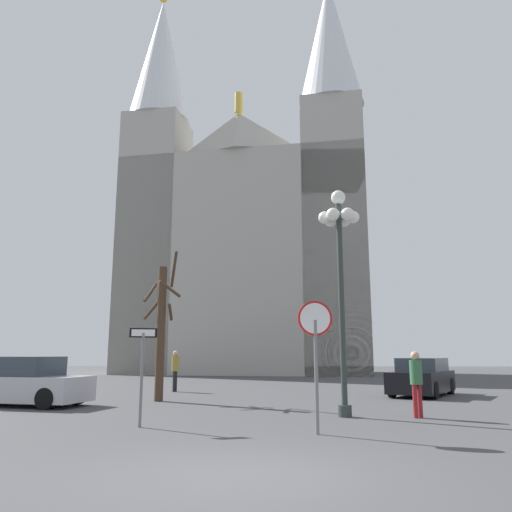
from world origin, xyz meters
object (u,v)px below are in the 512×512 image
Objects in this scene: one_way_arrow_sign at (142,364)px; street_lamp at (340,251)px; parked_car_near_black at (422,378)px; pedestrian_standing at (175,367)px; bare_tree at (161,327)px; stop_sign at (316,340)px; parked_car_far_silver at (25,383)px; pedestrian_walking at (416,377)px; cathedral at (247,234)px.

street_lamp reaches higher than one_way_arrow_sign.
parked_car_near_black is 10.38m from pedestrian_standing.
one_way_arrow_sign is 0.36× the size of street_lamp.
bare_tree is 1.20× the size of parked_car_near_black.
parked_car_far_silver is at bearing 149.31° from stop_sign.
one_way_arrow_sign is 0.50× the size of parked_car_near_black.
one_way_arrow_sign is 1.26× the size of pedestrian_standing.
stop_sign is at bearing -134.52° from pedestrian_walking.
street_lamp is 7.52m from bare_tree.
street_lamp is 11.21m from pedestrian_standing.
stop_sign is at bearing -11.93° from one_way_arrow_sign.
street_lamp is 1.45× the size of parked_car_far_silver.
parked_car_near_black is 1.04× the size of parked_car_far_silver.
bare_tree is (-1.07, 6.30, 1.17)m from one_way_arrow_sign.
stop_sign is 1.56× the size of pedestrian_standing.
cathedral is 29.99m from street_lamp.
street_lamp is at bearing -80.98° from cathedral.
pedestrian_standing is at bearing 171.09° from parked_car_near_black.
street_lamp reaches higher than pedestrian_walking.
parked_car_far_silver is (-5.01, 4.49, -0.68)m from one_way_arrow_sign.
street_lamp reaches higher than bare_tree.
pedestrian_walking is at bearing 16.63° from one_way_arrow_sign.
one_way_arrow_sign is at bearing -90.62° from cathedral.
street_lamp is (4.56, -28.72, -7.34)m from cathedral.
one_way_arrow_sign is 6.14m from street_lamp.
bare_tree is 3.02× the size of pedestrian_standing.
pedestrian_standing is (-0.36, 4.44, -1.49)m from bare_tree.
cathedral is at bearing 89.38° from one_way_arrow_sign.
parked_car_near_black is (8.81, 9.14, -0.71)m from one_way_arrow_sign.
street_lamp is at bearing -13.40° from parked_car_far_silver.
bare_tree is at bearing 99.68° from one_way_arrow_sign.
parked_car_far_silver reaches higher than parked_car_near_black.
stop_sign is (3.62, -31.68, -9.86)m from cathedral.
cathedral is 19.78× the size of pedestrian_standing.
bare_tree is at bearing -164.02° from parked_car_near_black.
pedestrian_walking is (11.78, -2.47, 0.31)m from parked_car_far_silver.
pedestrian_walking is at bearing -77.42° from cathedral.
pedestrian_walking is (-2.05, -7.11, 0.34)m from parked_car_near_black.
parked_car_far_silver is (-8.97, 5.32, -1.21)m from stop_sign.
one_way_arrow_sign reaches higher than pedestrian_walking.
parked_car_near_black is at bearing -8.91° from pedestrian_standing.
stop_sign is at bearing -83.47° from cathedral.
stop_sign is at bearing -115.98° from parked_car_near_black.
cathedral is 6.56× the size of bare_tree.
one_way_arrow_sign is 7.07m from pedestrian_walking.
one_way_arrow_sign is at bearing 168.07° from stop_sign.
stop_sign reaches higher than parked_car_far_silver.
street_lamp is 3.52× the size of pedestrian_standing.
cathedral reaches higher than bare_tree.
bare_tree reaches higher than one_way_arrow_sign.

